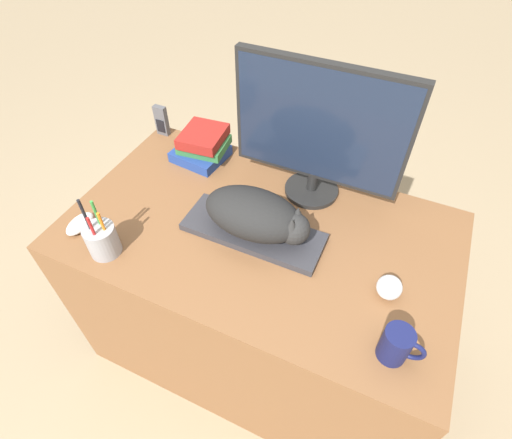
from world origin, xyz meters
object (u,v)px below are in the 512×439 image
Objects in this scene: coffee_mug at (397,345)px; phone at (162,121)px; computer_mouse at (80,224)px; pen_cup at (102,239)px; keyboard at (253,232)px; cat at (258,215)px; book_stack at (202,146)px; baseball at (389,287)px; monitor at (319,130)px.

coffee_mug is 0.87× the size of phone.
pen_cup is at bearing -17.71° from computer_mouse.
coffee_mug is (0.48, -0.22, 0.04)m from keyboard.
cat reaches higher than coffee_mug.
pen_cup is at bearing -93.94° from book_stack.
pen_cup reaches higher than phone.
baseball is at bearing 106.15° from coffee_mug.
coffee_mug is at bearing -0.76° from computer_mouse.
pen_cup is at bearing -132.99° from monitor.
coffee_mug is 0.54× the size of book_stack.
cat is 3.09× the size of coffee_mug.
book_stack is (-0.34, 0.28, 0.04)m from keyboard.
monitor reaches higher than pen_cup.
computer_mouse is 0.52m from book_stack.
keyboard is 0.67m from phone.
baseball is 0.34× the size of book_stack.
keyboard is 0.46m from pen_cup.
computer_mouse is 0.97m from baseball.
phone is 0.24m from book_stack.
keyboard is 0.08m from cat.
keyboard is 0.44m from baseball.
pen_cup is (-0.48, -0.52, -0.20)m from monitor.
pen_cup is 3.06× the size of baseball.
keyboard is 4.12× the size of coffee_mug.
baseball is 0.56× the size of phone.
coffee_mug is at bearing 2.09° from pen_cup.
cat is 0.32m from monitor.
computer_mouse is 0.53× the size of book_stack.
computer_mouse reaches higher than keyboard.
monitor is 0.65m from coffee_mug.
baseball reaches higher than keyboard.
monitor reaches higher than baseball.
cat is at bearing 155.03° from coffee_mug.
baseball is at bearing -6.18° from keyboard.
keyboard is 0.45m from book_stack.
computer_mouse is 0.85× the size of phone.
monitor is 5.16× the size of computer_mouse.
phone is at bearing 173.03° from monitor.
keyboard is 0.38m from monitor.
monitor is 2.58× the size of pen_cup.
computer_mouse is at bearing -159.05° from cat.
cat is at bearing 20.95° from computer_mouse.
computer_mouse is at bearing -84.82° from phone.
book_stack reaches higher than computer_mouse.
pen_cup reaches higher than cat.
computer_mouse is (-0.54, -0.20, -0.08)m from cat.
cat is (0.02, 0.00, 0.08)m from keyboard.
computer_mouse is 1.00m from coffee_mug.
pen_cup reaches higher than book_stack.
coffee_mug reaches higher than keyboard.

